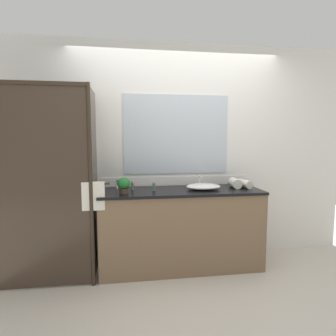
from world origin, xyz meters
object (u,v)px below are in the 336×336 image
Objects in this scene: amenity_bottle_shampoo at (117,184)px; amenity_bottle_lotion at (154,187)px; potted_plant at (124,185)px; faucet at (200,183)px; rolled_towel_near_edge at (244,184)px; rolled_towel_middle at (235,183)px; amenity_bottle_body_wash at (132,186)px; sink_basin at (203,186)px.

amenity_bottle_shampoo is 1.01× the size of amenity_bottle_lotion.
faucet is at bearing 16.11° from potted_plant.
faucet is at bearing 16.40° from amenity_bottle_lotion.
rolled_towel_near_edge is at bearing -6.46° from amenity_bottle_shampoo.
amenity_bottle_shampoo reaches higher than rolled_towel_near_edge.
rolled_towel_middle reaches higher than rolled_towel_near_edge.
potted_plant is at bearing -117.10° from amenity_bottle_body_wash.
faucet is 1.81× the size of amenity_bottle_body_wash.
amenity_bottle_lotion is (-0.56, -0.17, -0.00)m from faucet.
faucet is at bearing 163.90° from rolled_towel_middle.
potted_plant reaches higher than amenity_bottle_body_wash.
faucet reaches higher than amenity_bottle_body_wash.
amenity_bottle_lotion is 1.07m from rolled_towel_near_edge.
potted_plant is 0.34m from amenity_bottle_lotion.
amenity_bottle_lotion reaches higher than rolled_towel_near_edge.
amenity_bottle_body_wash is 0.96× the size of amenity_bottle_shampoo.
rolled_towel_near_edge is at bearing -2.09° from amenity_bottle_body_wash.
amenity_bottle_shampoo is at bearing 173.54° from rolled_towel_near_edge.
faucet is at bearing 90.00° from sink_basin.
faucet is 0.93m from potted_plant.
potted_plant reaches higher than amenity_bottle_shampoo.
potted_plant is at bearing -164.38° from amenity_bottle_lotion.
amenity_bottle_shampoo is at bearing 152.79° from amenity_bottle_lotion.
amenity_bottle_body_wash is 0.44× the size of rolled_towel_near_edge.
amenity_bottle_shampoo reaches higher than sink_basin.
amenity_bottle_shampoo is at bearing 167.99° from sink_basin.
potted_plant is 1.73× the size of amenity_bottle_lotion.
amenity_bottle_shampoo is at bearing 173.37° from rolled_towel_middle.
amenity_bottle_lotion is (-0.56, -0.00, 0.01)m from sink_basin.
sink_basin is 1.84× the size of rolled_towel_near_edge.
faucet is 0.80m from amenity_bottle_body_wash.
faucet is 0.41m from rolled_towel_middle.
amenity_bottle_lotion is at bearing -176.91° from rolled_towel_middle.
faucet is 0.86× the size of rolled_towel_middle.
sink_basin is at bearing -173.07° from rolled_towel_middle.
amenity_bottle_shampoo is at bearing 145.60° from amenity_bottle_body_wash.
rolled_towel_near_edge is 0.11m from rolled_towel_middle.
amenity_bottle_body_wash is at bearing 158.83° from amenity_bottle_lotion.
amenity_bottle_lotion is at bearing -21.17° from amenity_bottle_body_wash.
rolled_towel_middle reaches higher than amenity_bottle_body_wash.
rolled_towel_near_edge is (0.50, 0.04, 0.01)m from sink_basin.
sink_basin is 4.06× the size of amenity_bottle_lotion.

